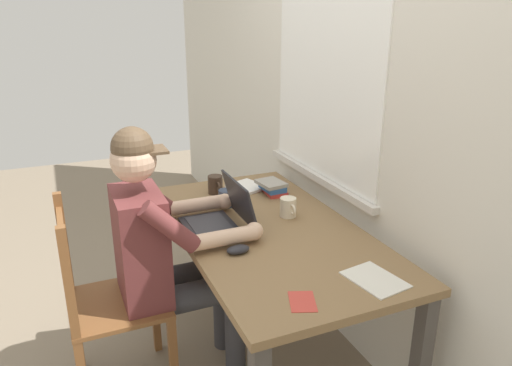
{
  "coord_description": "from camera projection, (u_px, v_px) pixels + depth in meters",
  "views": [
    {
      "loc": [
        1.86,
        -0.86,
        1.67
      ],
      "look_at": [
        -0.02,
        -0.05,
        0.95
      ],
      "focal_mm": 33.76,
      "sensor_mm": 36.0,
      "label": 1
    }
  ],
  "objects": [
    {
      "name": "back_wall",
      "position": [
        361.0,
        98.0,
        2.23
      ],
      "size": [
        6.0,
        0.08,
        2.6
      ],
      "color": "silver",
      "rests_on": "ground"
    },
    {
      "name": "wooden_chair",
      "position": [
        106.0,
        304.0,
        2.13
      ],
      "size": [
        0.42,
        0.42,
        0.94
      ],
      "color": "brown",
      "rests_on": "ground"
    },
    {
      "name": "coffee_mug_white",
      "position": [
        288.0,
        207.0,
        2.35
      ],
      "size": [
        0.12,
        0.08,
        0.1
      ],
      "color": "beige",
      "rests_on": "desk"
    },
    {
      "name": "laptop",
      "position": [
        223.0,
        217.0,
        2.23
      ],
      "size": [
        0.33,
        0.29,
        0.23
      ],
      "color": "#232328",
      "rests_on": "desk"
    },
    {
      "name": "ground_plane",
      "position": [
        267.0,
        355.0,
        2.49
      ],
      "size": [
        8.0,
        8.0,
        0.0
      ],
      "primitive_type": "plane",
      "color": "gray"
    },
    {
      "name": "landscape_photo_print",
      "position": [
        302.0,
        301.0,
        1.67
      ],
      "size": [
        0.15,
        0.13,
        0.0
      ],
      "primitive_type": "cube",
      "rotation": [
        0.0,
        0.0,
        -0.36
      ],
      "color": "#C63D33",
      "rests_on": "desk"
    },
    {
      "name": "book_stack_main",
      "position": [
        273.0,
        187.0,
        2.65
      ],
      "size": [
        0.17,
        0.15,
        0.07
      ],
      "color": "#BC332D",
      "rests_on": "desk"
    },
    {
      "name": "seated_person",
      "position": [
        165.0,
        247.0,
        2.16
      ],
      "size": [
        0.5,
        0.6,
        1.24
      ],
      "color": "brown",
      "rests_on": "ground"
    },
    {
      "name": "paper_pile_near_laptop",
      "position": [
        375.0,
        279.0,
        1.8
      ],
      "size": [
        0.24,
        0.2,
        0.01
      ],
      "primitive_type": "cube",
      "rotation": [
        0.0,
        0.0,
        0.15
      ],
      "color": "silver",
      "rests_on": "desk"
    },
    {
      "name": "computer_mouse",
      "position": [
        238.0,
        250.0,
        2.0
      ],
      "size": [
        0.06,
        0.1,
        0.03
      ],
      "primitive_type": "ellipsoid",
      "color": "#232328",
      "rests_on": "desk"
    },
    {
      "name": "desk",
      "position": [
        268.0,
        245.0,
        2.27
      ],
      "size": [
        1.49,
        0.79,
        0.73
      ],
      "color": "olive",
      "rests_on": "ground"
    },
    {
      "name": "coffee_mug_dark",
      "position": [
        215.0,
        185.0,
        2.66
      ],
      "size": [
        0.12,
        0.08,
        0.1
      ],
      "color": "#38281E",
      "rests_on": "desk"
    },
    {
      "name": "coffee_mug_spare",
      "position": [
        227.0,
        198.0,
        2.48
      ],
      "size": [
        0.12,
        0.08,
        0.09
      ],
      "color": "#2D384C",
      "rests_on": "desk"
    },
    {
      "name": "paper_pile_back_corner",
      "position": [
        247.0,
        187.0,
        2.75
      ],
      "size": [
        0.24,
        0.23,
        0.02
      ],
      "primitive_type": "cube",
      "rotation": [
        0.0,
        0.0,
        0.34
      ],
      "color": "white",
      "rests_on": "desk"
    }
  ]
}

